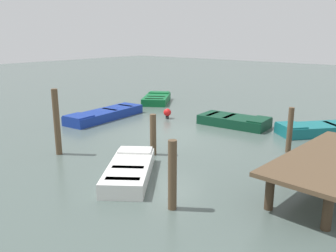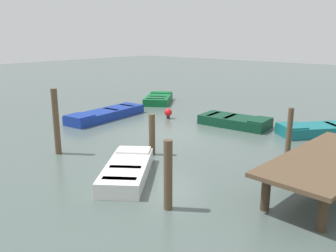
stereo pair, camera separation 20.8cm
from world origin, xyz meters
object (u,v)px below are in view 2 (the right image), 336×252
rowboat_white (127,170)px  rowboat_green (159,99)px  rowboat_dark_green (235,121)px  mooring_piling_near_left (289,131)px  dock_segment (328,161)px  rowboat_teal (325,129)px  mooring_piling_center (168,175)px  mooring_piling_mid_right (56,122)px  rowboat_blue (106,114)px  marker_buoy (168,113)px  mooring_piling_mid_left (152,135)px

rowboat_white → rowboat_green: size_ratio=0.97×
rowboat_dark_green → mooring_piling_near_left: mooring_piling_near_left is taller
dock_segment → rowboat_teal: (-5.51, -1.70, -0.62)m
rowboat_teal → mooring_piling_center: bearing=34.7°
rowboat_teal → dock_segment: bearing=56.7°
dock_segment → rowboat_teal: 5.80m
rowboat_dark_green → mooring_piling_mid_right: mooring_piling_mid_right is taller
rowboat_dark_green → rowboat_teal: size_ratio=0.84×
dock_segment → rowboat_blue: dock_segment is taller
rowboat_teal → rowboat_white: bearing=20.5°
rowboat_white → mooring_piling_mid_right: mooring_piling_mid_right is taller
dock_segment → rowboat_dark_green: bearing=-127.1°
rowboat_green → mooring_piling_center: 13.00m
marker_buoy → rowboat_green: bearing=-131.8°
rowboat_blue → marker_buoy: marker_buoy is taller
rowboat_blue → mooring_piling_mid_left: mooring_piling_mid_left is taller
rowboat_blue → marker_buoy: bearing=125.2°
rowboat_green → mooring_piling_center: size_ratio=1.88×
rowboat_teal → rowboat_dark_green: bearing=-32.7°
mooring_piling_mid_right → rowboat_green: bearing=-158.2°
rowboat_green → rowboat_dark_green: bearing=-140.4°
rowboat_blue → rowboat_dark_green: size_ratio=1.40×
rowboat_white → mooring_piling_mid_left: mooring_piling_mid_left is taller
dock_segment → rowboat_white: (2.51, -4.47, -0.62)m
rowboat_dark_green → mooring_piling_center: 8.06m
rowboat_white → mooring_piling_mid_right: size_ratio=1.35×
dock_segment → marker_buoy: (-3.60, -8.18, -0.55)m
mooring_piling_near_left → marker_buoy: (-1.19, -6.25, -0.48)m
dock_segment → rowboat_dark_green: 6.77m
mooring_piling_near_left → mooring_piling_mid_left: size_ratio=1.13×
rowboat_green → mooring_piling_center: bearing=-170.2°
rowboat_teal → marker_buoy: bearing=-34.0°
rowboat_dark_green → mooring_piling_mid_left: (5.08, -0.16, 0.46)m
rowboat_blue → rowboat_white: bearing=49.5°
mooring_piling_mid_right → marker_buoy: mooring_piling_mid_right is taller
rowboat_blue → mooring_piling_mid_left: bearing=60.3°
dock_segment → rowboat_blue: (-1.70, -10.42, -0.62)m
dock_segment → marker_buoy: size_ratio=9.80×
rowboat_teal → mooring_piling_mid_right: size_ratio=1.67×
rowboat_dark_green → rowboat_green: (-1.93, -6.17, 0.00)m
dock_segment → mooring_piling_near_left: 3.08m
rowboat_white → mooring_piling_near_left: bearing=-63.6°
rowboat_teal → mooring_piling_mid_right: 10.11m
dock_segment → rowboat_dark_green: size_ratio=1.55×
mooring_piling_mid_left → mooring_piling_near_left: bearing=132.7°
marker_buoy → rowboat_white: bearing=31.3°
rowboat_teal → mooring_piling_mid_left: mooring_piling_mid_left is taller
mooring_piling_mid_right → marker_buoy: (-6.20, -0.50, -0.80)m
rowboat_white → marker_buoy: bearing=-5.0°
rowboat_dark_green → mooring_piling_mid_left: size_ratio=2.24×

